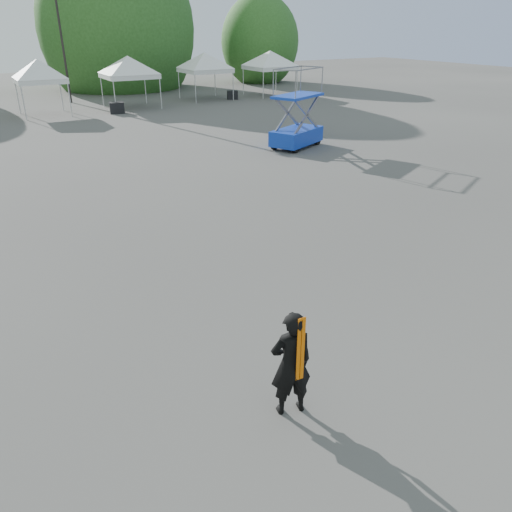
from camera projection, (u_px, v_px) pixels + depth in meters
ground at (259, 313)px, 10.02m from camera, size 120.00×120.00×0.00m
light_pole_east at (59, 19)px, 34.06m from camera, size 0.60×0.25×9.80m
tree_mid_e at (117, 28)px, 42.56m from camera, size 5.12×5.12×7.79m
tree_far_e at (260, 42)px, 47.46m from camera, size 3.84×3.84×5.84m
tent_e at (37, 63)px, 30.15m from camera, size 4.02×4.02×3.88m
tent_f at (128, 60)px, 32.84m from camera, size 4.64×4.64×3.88m
tent_g at (205, 56)px, 36.67m from camera, size 4.60×4.60×3.88m
tent_h at (270, 54)px, 38.84m from camera, size 4.70×4.70×3.88m
man at (291, 364)px, 7.15m from camera, size 0.70×0.54×1.71m
scissor_lift at (297, 108)px, 22.64m from camera, size 3.02×2.37×3.49m
crate_mid at (117, 108)px, 31.92m from camera, size 1.02×0.87×0.69m
crate_east at (232, 95)px, 37.91m from camera, size 0.98×0.89×0.62m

